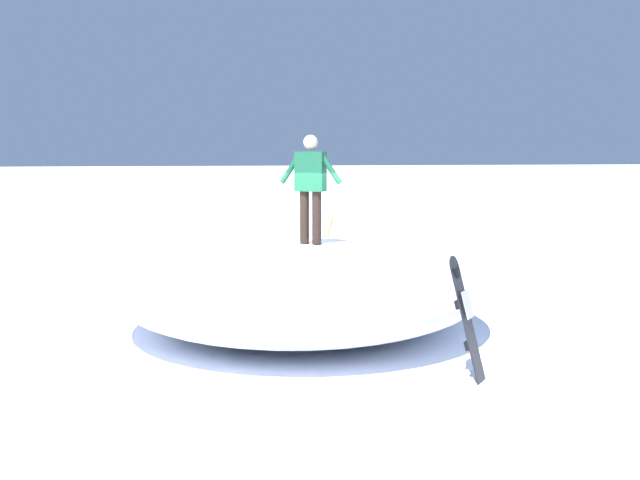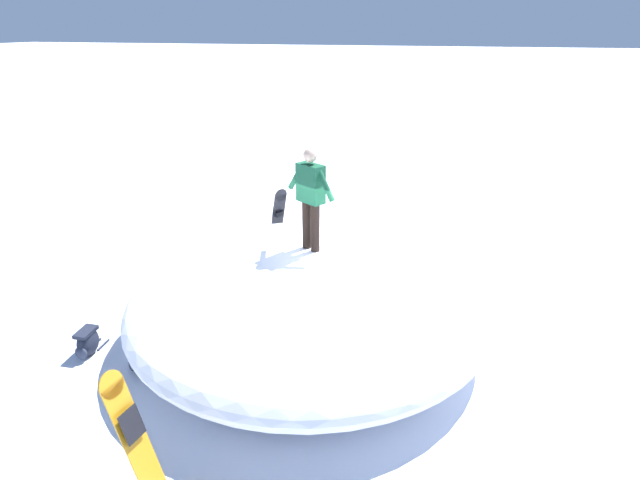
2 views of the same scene
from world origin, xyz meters
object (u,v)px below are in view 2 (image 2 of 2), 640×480
(snowboarder_standing, at_px, (311,193))
(backpack_near, at_px, (87,342))
(snowboard_primary_upright, at_px, (278,219))
(backpack_far, at_px, (142,357))
(snowboard_secondary_upright, at_px, (133,436))

(snowboarder_standing, bearing_deg, backpack_near, 119.70)
(snowboard_primary_upright, relative_size, backpack_near, 2.42)
(backpack_far, bearing_deg, backpack_near, 84.09)
(snowboard_primary_upright, xyz_separation_m, snowboard_secondary_upright, (-6.33, -0.67, 0.01))
(snowboard_secondary_upright, bearing_deg, snowboarder_standing, -13.02)
(snowboarder_standing, height_order, backpack_far, snowboarder_standing)
(snowboard_secondary_upright, bearing_deg, snowboard_primary_upright, 6.01)
(snowboard_primary_upright, distance_m, backpack_far, 4.55)
(snowboarder_standing, relative_size, snowboard_primary_upright, 1.07)
(backpack_near, distance_m, backpack_far, 1.05)
(snowboard_primary_upright, xyz_separation_m, backpack_far, (-4.48, 0.54, -0.57))
(snowboard_secondary_upright, distance_m, backpack_near, 3.03)
(backpack_far, bearing_deg, snowboarder_standing, -47.70)
(snowboarder_standing, height_order, backpack_near, snowboarder_standing)
(snowboard_secondary_upright, bearing_deg, backpack_far, 33.17)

